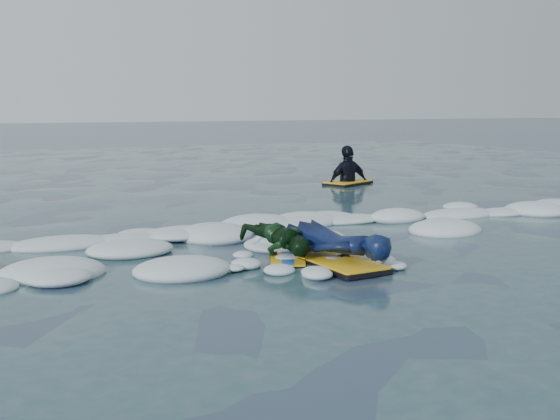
{
  "coord_description": "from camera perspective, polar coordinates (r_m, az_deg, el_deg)",
  "views": [
    {
      "loc": [
        -4.21,
        -7.64,
        1.8
      ],
      "look_at": [
        -0.29,
        1.6,
        0.26
      ],
      "focal_mm": 45.0,
      "sensor_mm": 36.0,
      "label": 1
    }
  ],
  "objects": [
    {
      "name": "waiting_rider_unit",
      "position": [
        15.61,
        5.54,
        2.09
      ],
      "size": [
        1.31,
        1.09,
        1.73
      ],
      "rotation": [
        0.0,
        0.0,
        0.47
      ],
      "color": "black",
      "rests_on": "ground"
    },
    {
      "name": "prone_woman_unit",
      "position": [
        7.93,
        4.24,
        -2.78
      ],
      "size": [
        1.14,
        1.79,
        0.44
      ],
      "rotation": [
        0.0,
        0.0,
        1.68
      ],
      "color": "black",
      "rests_on": "ground"
    },
    {
      "name": "prone_child_unit",
      "position": [
        8.08,
        0.08,
        -2.59
      ],
      "size": [
        0.67,
        1.2,
        0.43
      ],
      "rotation": [
        0.0,
        0.0,
        1.18
      ],
      "color": "black",
      "rests_on": "ground"
    },
    {
      "name": "ground",
      "position": [
        8.9,
        5.74,
        -3.01
      ],
      "size": [
        120.0,
        120.0,
        0.0
      ],
      "primitive_type": "plane",
      "color": "#1B2A41",
      "rests_on": "ground"
    },
    {
      "name": "foam_band",
      "position": [
        9.8,
        2.84,
        -1.89
      ],
      "size": [
        12.0,
        3.1,
        0.3
      ],
      "primitive_type": null,
      "color": "silver",
      "rests_on": "ground"
    }
  ]
}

